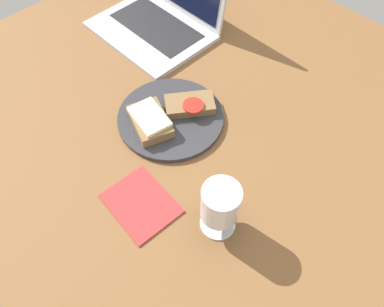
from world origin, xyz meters
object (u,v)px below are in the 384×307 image
object	(u,v)px
plate	(171,118)
laptop	(163,11)
wine_glass	(220,205)
napkin	(141,204)
sandwich_with_cheese	(150,121)
sandwich_with_tomato	(190,105)

from	to	relation	value
plate	laptop	size ratio (longest dim) A/B	0.78
wine_glass	napkin	size ratio (longest dim) A/B	0.89
wine_glass	napkin	bearing A→B (deg)	-150.15
wine_glass	laptop	xyz separation A→B (cm)	(-53.25, 33.78, -3.21)
napkin	sandwich_with_cheese	bearing A→B (deg)	133.11
sandwich_with_cheese	napkin	distance (cm)	19.68
sandwich_with_cheese	laptop	world-z (taller)	laptop
sandwich_with_cheese	wine_glass	distance (cm)	28.33
sandwich_with_cheese	wine_glass	xyz separation A→B (cm)	(27.11, -6.34, 5.23)
plate	laptop	world-z (taller)	laptop
plate	sandwich_with_tomato	distance (cm)	5.50
laptop	napkin	size ratio (longest dim) A/B	2.24
sandwich_with_tomato	laptop	world-z (taller)	laptop
sandwich_with_tomato	wine_glass	xyz separation A→B (cm)	(24.44, -16.37, 5.56)
plate	laptop	distance (cm)	35.62
sandwich_with_cheese	wine_glass	world-z (taller)	wine_glass
plate	napkin	distance (cm)	22.77
plate	napkin	size ratio (longest dim) A/B	1.75
napkin	wine_glass	bearing A→B (deg)	29.85
plate	napkin	world-z (taller)	plate
sandwich_with_tomato	napkin	distance (cm)	26.61
sandwich_with_tomato	plate	bearing A→B (deg)	-106.05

